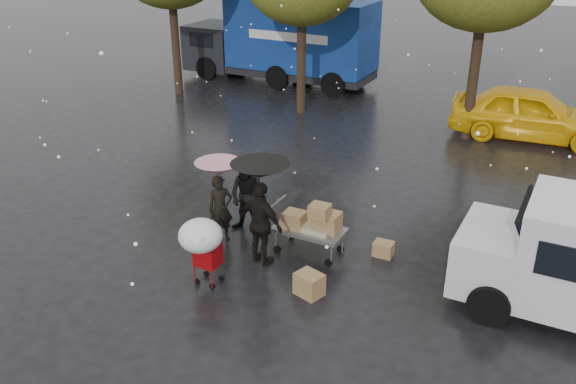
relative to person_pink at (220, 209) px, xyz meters
The scene contains 12 objects.
ground 1.25m from the person_pink, 37.28° to the right, with size 90.00×90.00×0.00m, color black.
person_pink is the anchor object (origin of this frame).
person_middle 0.69m from the person_pink, 60.44° to the left, with size 0.87×0.68×1.79m, color black.
person_black 1.37m from the person_pink, 18.79° to the right, with size 1.07×0.44×1.82m, color black.
umbrella_pink 0.95m from the person_pink, 18.43° to the right, with size 1.01×1.01×1.87m.
umbrella_black 1.89m from the person_pink, 18.79° to the right, with size 1.18×1.18×2.23m.
vendor_cart 2.09m from the person_pink, 10.73° to the left, with size 1.52×0.80×1.27m.
shopping_cart 1.91m from the person_pink, 66.97° to the right, with size 0.84×0.84×1.46m.
blue_truck 14.09m from the person_pink, 112.32° to the left, with size 8.30×2.60×3.50m.
box_ground_near 2.91m from the person_pink, 21.17° to the right, with size 0.50×0.40×0.45m, color brown.
box_ground_far 3.63m from the person_pink, 16.43° to the left, with size 0.41×0.32×0.32m, color brown.
yellow_taxi 11.43m from the person_pink, 63.73° to the left, with size 1.99×4.94×1.68m, color yellow.
Camera 1 is at (6.05, -9.30, 6.65)m, focal length 38.00 mm.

